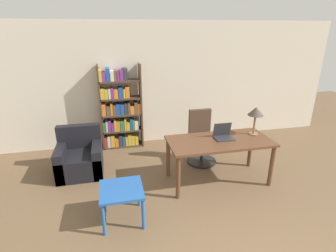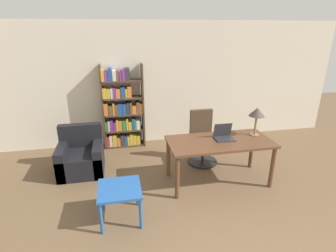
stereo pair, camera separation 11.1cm
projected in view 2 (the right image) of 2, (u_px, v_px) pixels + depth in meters
The scene contains 8 objects.
wall_back at pixel (171, 84), 5.95m from camera, with size 8.00×0.06×2.70m.
desk at pixel (220, 146), 4.39m from camera, with size 1.74×0.81×0.77m.
laptop at pixel (224, 136), 4.42m from camera, with size 0.31×0.25×0.26m.
table_lamp at pixel (257, 113), 4.46m from camera, with size 0.27×0.27×0.50m.
office_chair at pixel (202, 141), 5.17m from camera, with size 0.58×0.58×1.05m.
side_table_blue at pixel (120, 193), 3.57m from camera, with size 0.58×0.58×0.50m.
armchair at pixel (81, 157), 4.86m from camera, with size 0.79×0.77×0.84m.
bookshelf at pixel (122, 111), 5.74m from camera, with size 0.89×0.28×1.84m.
Camera 2 is at (-1.23, -1.25, 2.53)m, focal length 28.00 mm.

